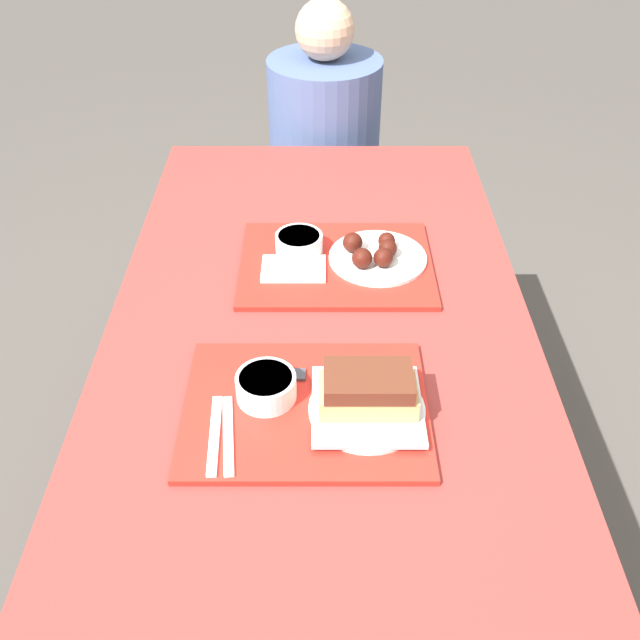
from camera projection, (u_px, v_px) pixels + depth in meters
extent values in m
plane|color=#4C4742|center=(318.00, 547.00, 1.88)|extent=(12.00, 12.00, 0.00)
cube|color=maroon|center=(317.00, 330.00, 1.41)|extent=(0.84, 1.58, 0.04)
cylinder|color=maroon|center=(202.00, 279.00, 2.20)|extent=(0.07, 0.07, 0.73)
cylinder|color=maroon|center=(433.00, 279.00, 2.20)|extent=(0.07, 0.07, 0.73)
cube|color=maroon|center=(317.00, 215.00, 2.40)|extent=(0.79, 0.28, 0.04)
cylinder|color=maroon|center=(223.00, 268.00, 2.54)|extent=(0.06, 0.06, 0.40)
cylinder|color=maroon|center=(412.00, 267.00, 2.54)|extent=(0.06, 0.06, 0.40)
cube|color=red|center=(303.00, 408.00, 1.21)|extent=(0.41, 0.32, 0.01)
cube|color=red|center=(333.00, 264.00, 1.54)|extent=(0.41, 0.32, 0.01)
cylinder|color=white|center=(263.00, 387.00, 1.21)|extent=(0.10, 0.10, 0.05)
cylinder|color=beige|center=(263.00, 380.00, 1.20)|extent=(0.09, 0.09, 0.01)
cylinder|color=white|center=(364.00, 409.00, 1.19)|extent=(0.20, 0.20, 0.01)
cube|color=silver|center=(364.00, 406.00, 1.19)|extent=(0.18, 0.18, 0.01)
cube|color=tan|center=(365.00, 395.00, 1.17)|extent=(0.16, 0.09, 0.04)
cube|color=#562819|center=(366.00, 380.00, 1.15)|extent=(0.15, 0.09, 0.03)
cube|color=white|center=(212.00, 435.00, 1.15)|extent=(0.03, 0.17, 0.00)
cube|color=white|center=(225.00, 435.00, 1.15)|extent=(0.04, 0.17, 0.00)
cube|color=#3F3F47|center=(293.00, 375.00, 1.26)|extent=(0.04, 0.03, 0.01)
cylinder|color=white|center=(296.00, 244.00, 1.55)|extent=(0.10, 0.10, 0.05)
cylinder|color=beige|center=(296.00, 238.00, 1.54)|extent=(0.09, 0.09, 0.01)
cylinder|color=white|center=(375.00, 258.00, 1.55)|extent=(0.21, 0.21, 0.01)
sphere|color=#42140C|center=(385.00, 248.00, 1.53)|extent=(0.04, 0.04, 0.04)
sphere|color=#42140C|center=(384.00, 241.00, 1.56)|extent=(0.04, 0.04, 0.04)
sphere|color=#42140C|center=(350.00, 242.00, 1.55)|extent=(0.04, 0.04, 0.04)
sphere|color=#42140C|center=(359.00, 258.00, 1.50)|extent=(0.04, 0.04, 0.04)
sphere|color=#42140C|center=(380.00, 257.00, 1.50)|extent=(0.04, 0.04, 0.04)
cube|color=white|center=(291.00, 269.00, 1.51)|extent=(0.14, 0.10, 0.01)
cylinder|color=#4C6093|center=(322.00, 140.00, 2.23)|extent=(0.34, 0.34, 0.50)
sphere|color=tan|center=(322.00, 30.00, 2.02)|extent=(0.17, 0.17, 0.17)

